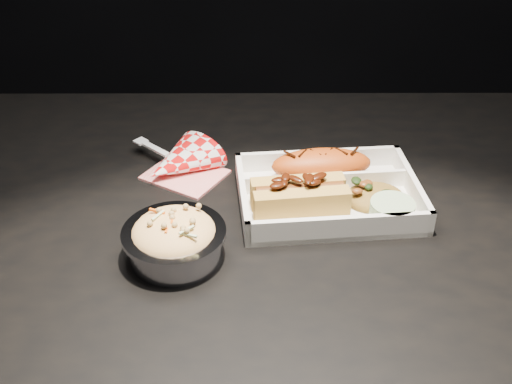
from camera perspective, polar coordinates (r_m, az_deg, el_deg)
dining_table at (r=0.95m, az=2.68°, el=-6.60°), size 1.20×0.80×0.75m
food_tray at (r=0.92m, az=6.37°, el=-0.41°), size 0.27×0.20×0.04m
fried_pastry at (r=0.95m, az=5.83°, el=2.46°), size 0.15×0.07×0.05m
hotdog at (r=0.87m, az=3.90°, el=-0.31°), size 0.14×0.07×0.06m
fried_rice_mound at (r=0.91m, az=10.56°, el=0.09°), size 0.09×0.08×0.03m
cupcake_liner at (r=0.88m, az=11.98°, el=-1.74°), size 0.06×0.06×0.03m
foil_coleslaw_cup at (r=0.81m, az=-7.28°, el=-4.06°), size 0.13×0.13×0.07m
napkin_fork at (r=0.98m, az=-6.89°, el=2.57°), size 0.16×0.15×0.10m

